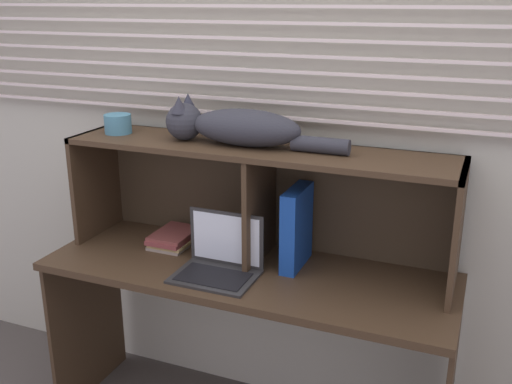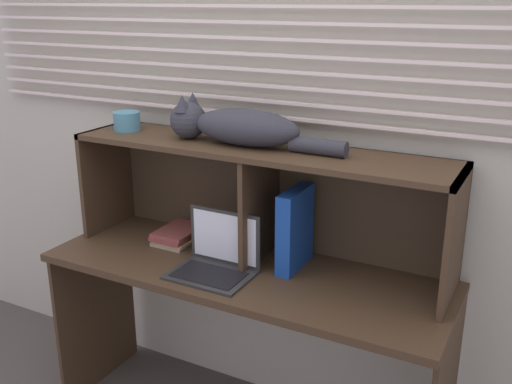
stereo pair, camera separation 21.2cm
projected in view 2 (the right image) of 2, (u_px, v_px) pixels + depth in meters
back_panel_with_blinds at (281, 126)px, 2.39m from camera, size 4.40×0.08×2.50m
desk at (244, 300)px, 2.32m from camera, size 1.59×0.55×0.76m
hutch_shelf_unit at (261, 179)px, 2.29m from camera, size 1.52×0.33×0.46m
cat at (235, 126)px, 2.24m from camera, size 0.73×0.17×0.18m
laptop at (216, 260)px, 2.23m from camera, size 0.30×0.22×0.23m
binder_upright at (295, 229)px, 2.24m from camera, size 0.06×0.22×0.31m
book_stack at (179, 235)px, 2.52m from camera, size 0.16×0.22×0.06m
small_basket at (127, 121)px, 2.48m from camera, size 0.11×0.11×0.08m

